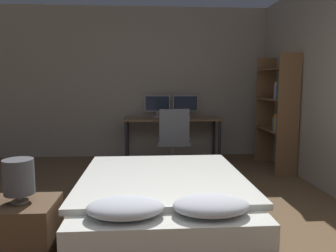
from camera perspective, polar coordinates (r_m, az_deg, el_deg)
name	(u,v)px	position (r m, az deg, el deg)	size (l,w,h in m)	color
wall_back	(165,83)	(6.06, -0.48, 7.51)	(12.00, 0.06, 2.70)	#9E9384
bed	(163,202)	(3.14, -0.86, -13.17)	(1.54, 1.99, 0.55)	brown
nightstand	(22,235)	(2.71, -24.03, -17.01)	(0.49, 0.43, 0.50)	brown
bedside_lamp	(19,177)	(2.57, -24.55, -8.09)	(0.21, 0.21, 0.31)	gray
desk	(172,123)	(5.76, 0.74, 0.54)	(1.69, 0.57, 0.74)	#846042
monitor_left	(157,105)	(5.90, -1.88, 3.74)	(0.45, 0.16, 0.39)	#B7B7BC
monitor_right	(185,105)	(5.94, 3.06, 3.76)	(0.45, 0.16, 0.39)	#B7B7BC
keyboard	(173,119)	(5.57, 0.89, 1.30)	(0.36, 0.13, 0.02)	#B7B7BC
computer_mouse	(189,118)	(5.59, 3.66, 1.41)	(0.07, 0.05, 0.04)	#B7B7BC
office_chair	(173,145)	(5.06, 0.93, -3.32)	(0.52, 0.52, 0.97)	black
bookshelf	(279,108)	(5.29, 18.71, 3.06)	(0.32, 0.94, 1.77)	brown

